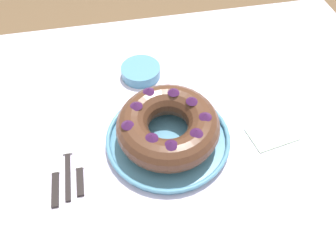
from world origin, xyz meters
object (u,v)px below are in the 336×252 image
object	(u,v)px
serving_dish	(168,138)
napkin	(272,134)
fork	(68,163)
cake_knife	(80,170)
side_bowl	(141,71)
serving_knife	(56,174)
bundt_cake	(168,126)

from	to	relation	value
serving_dish	napkin	xyz separation A→B (m)	(0.28, -0.03, -0.01)
fork	napkin	size ratio (longest dim) A/B	1.51
cake_knife	side_bowl	xyz separation A→B (m)	(0.20, 0.31, 0.01)
side_bowl	cake_knife	bearing A→B (deg)	-122.78
fork	napkin	bearing A→B (deg)	-5.01
serving_knife	napkin	bearing A→B (deg)	-3.60
fork	side_bowl	distance (m)	0.37
serving_dish	cake_knife	size ratio (longest dim) A/B	1.93
bundt_cake	cake_knife	size ratio (longest dim) A/B	1.55
side_bowl	napkin	bearing A→B (deg)	-43.96
cake_knife	side_bowl	distance (m)	0.37
fork	cake_knife	size ratio (longest dim) A/B	1.10
bundt_cake	serving_dish	bearing A→B (deg)	-21.43
bundt_cake	serving_knife	world-z (taller)	bundt_cake
bundt_cake	side_bowl	distance (m)	0.27
bundt_cake	napkin	size ratio (longest dim) A/B	2.13
fork	napkin	world-z (taller)	fork
bundt_cake	side_bowl	size ratio (longest dim) A/B	2.16
serving_dish	fork	size ratio (longest dim) A/B	1.76
serving_dish	side_bowl	world-z (taller)	side_bowl
bundt_cake	cake_knife	world-z (taller)	bundt_cake
side_bowl	serving_dish	bearing A→B (deg)	-83.02
napkin	bundt_cake	bearing A→B (deg)	173.13
side_bowl	fork	bearing A→B (deg)	-128.84
cake_knife	napkin	bearing A→B (deg)	-5.49
fork	side_bowl	bearing A→B (deg)	47.77
serving_dish	side_bowl	distance (m)	0.27
serving_dish	fork	bearing A→B (deg)	-176.00
fork	cake_knife	world-z (taller)	cake_knife
serving_knife	napkin	world-z (taller)	serving_knife
side_bowl	napkin	xyz separation A→B (m)	(0.31, -0.30, -0.01)
serving_dish	bundt_cake	world-z (taller)	bundt_cake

